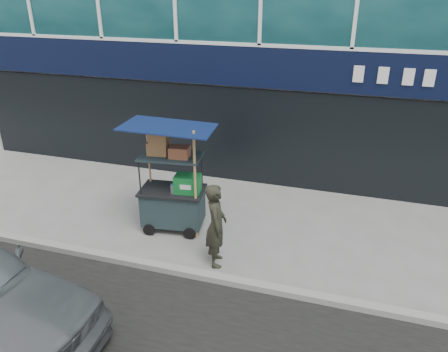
% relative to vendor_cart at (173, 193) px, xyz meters
% --- Properties ---
extents(ground, '(80.00, 80.00, 0.00)m').
position_rel_vendor_cart_xyz_m(ground, '(1.08, -1.22, -0.81)').
color(ground, slate).
rests_on(ground, ground).
extents(curb, '(80.00, 0.18, 0.12)m').
position_rel_vendor_cart_xyz_m(curb, '(1.08, -1.42, -0.75)').
color(curb, gray).
rests_on(curb, ground).
extents(vendor_cart, '(1.85, 1.41, 2.31)m').
position_rel_vendor_cart_xyz_m(vendor_cart, '(0.00, 0.00, 0.00)').
color(vendor_cart, black).
rests_on(vendor_cart, ground).
extents(vendor_man, '(0.54, 0.67, 1.58)m').
position_rel_vendor_cart_xyz_m(vendor_man, '(1.21, -0.91, -0.02)').
color(vendor_man, black).
rests_on(vendor_man, ground).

